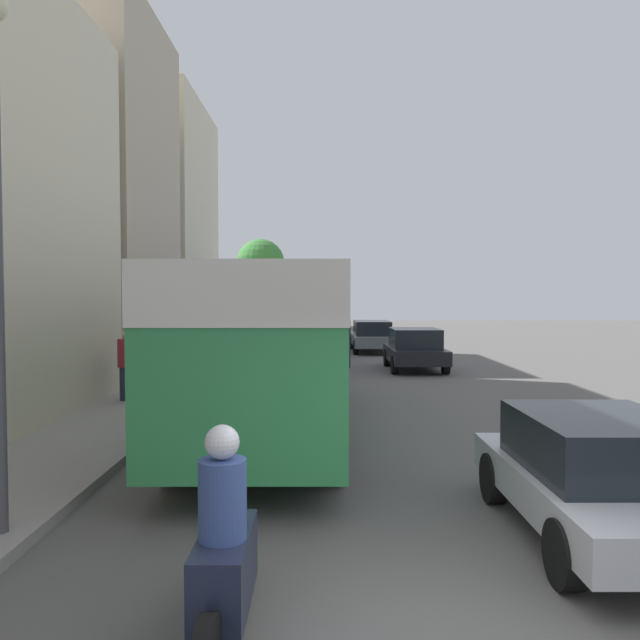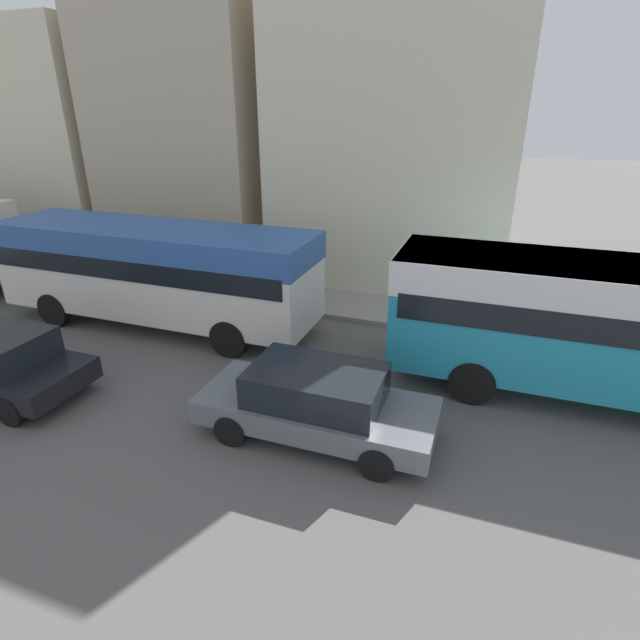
{
  "view_description": "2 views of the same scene",
  "coord_description": "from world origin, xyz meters",
  "px_view_note": "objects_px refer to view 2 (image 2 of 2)",
  "views": [
    {
      "loc": [
        -0.93,
        -4.44,
        2.7
      ],
      "look_at": [
        -0.89,
        26.03,
        1.44
      ],
      "focal_mm": 35.0,
      "sensor_mm": 36.0,
      "label": 1
    },
    {
      "loc": [
        9.2,
        27.66,
        6.01
      ],
      "look_at": [
        -0.7,
        24.08,
        1.45
      ],
      "focal_mm": 28.0,
      "sensor_mm": 36.0,
      "label": 2
    }
  ],
  "objects_px": {
    "bus_following": "(155,262)",
    "car_distant": "(0,363)",
    "pedestrian_near_curb": "(44,240)",
    "car_far_curb": "(316,401)"
  },
  "relations": [
    {
      "from": "bus_following",
      "to": "car_distant",
      "type": "height_order",
      "value": "bus_following"
    },
    {
      "from": "car_far_curb",
      "to": "car_distant",
      "type": "xyz_separation_m",
      "value": [
        0.94,
        -7.12,
        0.01
      ]
    },
    {
      "from": "car_far_curb",
      "to": "pedestrian_near_curb",
      "type": "height_order",
      "value": "pedestrian_near_curb"
    },
    {
      "from": "bus_following",
      "to": "pedestrian_near_curb",
      "type": "distance_m",
      "value": 8.98
    },
    {
      "from": "car_distant",
      "to": "pedestrian_near_curb",
      "type": "relative_size",
      "value": 2.27
    },
    {
      "from": "pedestrian_near_curb",
      "to": "car_distant",
      "type": "bearing_deg",
      "value": 42.04
    },
    {
      "from": "bus_following",
      "to": "pedestrian_near_curb",
      "type": "height_order",
      "value": "bus_following"
    },
    {
      "from": "car_far_curb",
      "to": "car_distant",
      "type": "relative_size",
      "value": 1.2
    },
    {
      "from": "car_far_curb",
      "to": "bus_following",
      "type": "bearing_deg",
      "value": -119.69
    },
    {
      "from": "car_far_curb",
      "to": "car_distant",
      "type": "bearing_deg",
      "value": -82.51
    }
  ]
}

